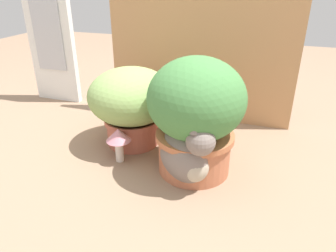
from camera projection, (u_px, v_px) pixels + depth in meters
ground_plane at (151, 165)px, 1.41m from camera, size 6.00×6.00×0.00m
cardboard_backdrop at (200, 45)px, 1.70m from camera, size 1.04×0.03×0.85m
window_panel_white at (49, 29)px, 1.95m from camera, size 0.32×0.05×0.92m
grass_planter at (131, 102)px, 1.50m from camera, size 0.41×0.41×0.38m
leafy_planter at (196, 113)px, 1.26m from camera, size 0.39×0.39×0.49m
cat at (186, 154)px, 1.25m from camera, size 0.31×0.34×0.32m
mushroom_ornament_pink at (118, 137)px, 1.39m from camera, size 0.11×0.11×0.16m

